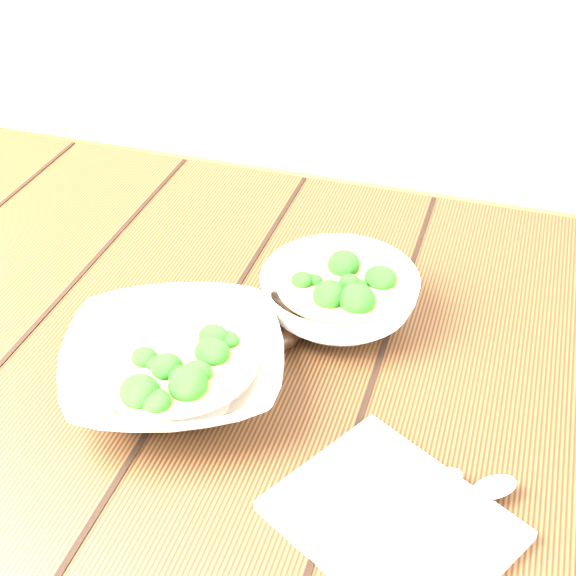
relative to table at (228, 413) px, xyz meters
The scene contains 7 objects.
table is the anchor object (origin of this frame).
soup_bowl_front 0.18m from the table, 101.99° to the right, with size 0.30×0.30×0.07m.
soup_bowl_back 0.21m from the table, 35.47° to the left, with size 0.20×0.20×0.07m.
trivet 0.14m from the table, 36.70° to the left, with size 0.11×0.11×0.03m, color black.
napkin 0.33m from the table, 39.11° to the right, with size 0.19×0.16×0.01m, color beige.
spoon_left 0.33m from the table, 33.41° to the right, with size 0.12×0.13×0.01m.
spoon_right 0.36m from the table, 27.70° to the right, with size 0.13×0.12×0.01m.
Camera 1 is at (0.28, -0.65, 1.35)m, focal length 50.00 mm.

